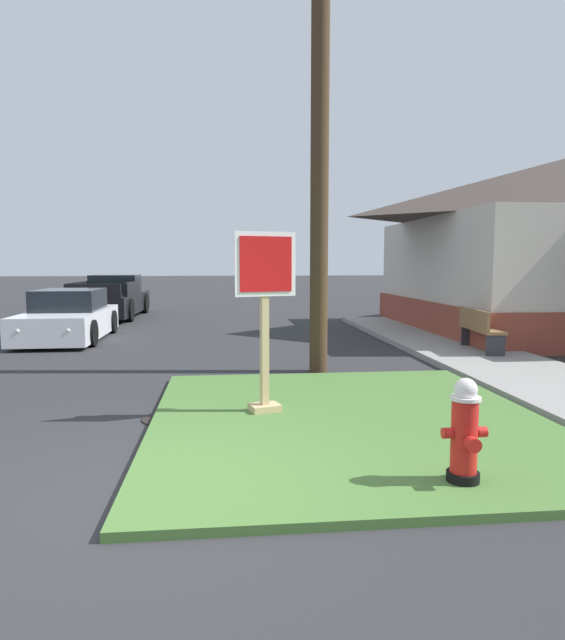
{
  "coord_description": "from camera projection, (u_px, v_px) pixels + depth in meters",
  "views": [
    {
      "loc": [
        0.62,
        -4.39,
        1.91
      ],
      "look_at": [
        1.54,
        4.27,
        1.01
      ],
      "focal_mm": 31.03,
      "sensor_mm": 36.0,
      "label": 1
    }
  ],
  "objects": [
    {
      "name": "stop_sign",
      "position": [
        265.0,
        323.0,
        6.74
      ],
      "size": [
        0.75,
        0.37,
        2.2
      ],
      "color": "tan",
      "rests_on": "grass_corner_patch"
    },
    {
      "name": "ground_plane",
      "position": [
        149.0,
        500.0,
        4.47
      ],
      "size": [
        160.0,
        160.0,
        0.0
      ],
      "primitive_type": "plane",
      "color": "#2B2B2D"
    },
    {
      "name": "street_bench",
      "position": [
        479.0,
        328.0,
        11.33
      ],
      "size": [
        0.53,
        1.61,
        0.85
      ],
      "color": "brown",
      "rests_on": "sidewalk_strip"
    },
    {
      "name": "parked_sedan_white",
      "position": [
        69.0,
        318.0,
        13.8
      ],
      "size": [
        1.89,
        4.11,
        1.25
      ],
      "color": "silver",
      "rests_on": "ground"
    },
    {
      "name": "pickup_truck_black",
      "position": [
        112.0,
        300.0,
        19.56
      ],
      "size": [
        2.07,
        5.31,
        1.48
      ],
      "color": "black",
      "rests_on": "ground"
    },
    {
      "name": "utility_pole",
      "position": [
        320.0,
        62.0,
        9.21
      ],
      "size": [
        1.83,
        0.31,
        10.09
      ],
      "color": "#42301E",
      "rests_on": "ground"
    },
    {
      "name": "grass_corner_patch",
      "position": [
        348.0,
        420.0,
        6.61
      ],
      "size": [
        4.64,
        5.28,
        0.08
      ],
      "primitive_type": "cube",
      "color": "#477033",
      "rests_on": "ground"
    },
    {
      "name": "manhole_cover",
      "position": [
        171.0,
        418.0,
        6.78
      ],
      "size": [
        0.7,
        0.7,
        0.02
      ],
      "primitive_type": "cylinder",
      "color": "black",
      "rests_on": "ground"
    },
    {
      "name": "sidewalk_strip",
      "position": [
        481.0,
        358.0,
        10.79
      ],
      "size": [
        2.2,
        15.42,
        0.12
      ],
      "primitive_type": "cube",
      "color": "gray",
      "rests_on": "ground"
    },
    {
      "name": "fire_hydrant",
      "position": [
        465.0,
        433.0,
        4.61
      ],
      "size": [
        0.38,
        0.34,
        0.88
      ],
      "color": "black",
      "rests_on": "grass_corner_patch"
    }
  ]
}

